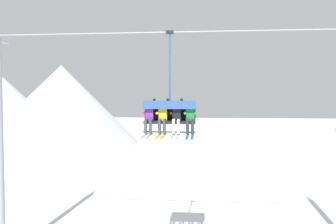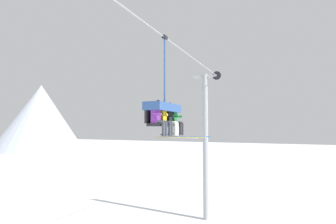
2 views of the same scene
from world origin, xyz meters
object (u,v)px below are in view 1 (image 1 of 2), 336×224
object	(u,v)px
chairlift_chair	(170,108)
skier_black	(176,116)
skier_purple	(149,116)
skier_yellow	(163,116)
skier_green	(190,117)

from	to	relation	value
chairlift_chair	skier_black	distance (m)	0.46
chairlift_chair	skier_purple	size ratio (longest dim) A/B	2.19
skier_purple	skier_black	size ratio (longest dim) A/B	1.00
chairlift_chair	skier_black	world-z (taller)	chairlift_chair
skier_purple	skier_yellow	bearing A→B (deg)	0.00
skier_yellow	skier_green	bearing A→B (deg)	-0.39
skier_green	skier_black	bearing A→B (deg)	179.23
chairlift_chair	skier_black	size ratio (longest dim) A/B	2.19
skier_yellow	skier_green	distance (m)	1.01
skier_purple	skier_green	xyz separation A→B (m)	(1.52, -0.01, -0.02)
chairlift_chair	skier_purple	world-z (taller)	chairlift_chair
chairlift_chair	skier_black	bearing A→B (deg)	-39.65
skier_purple	skier_green	bearing A→B (deg)	-0.26
skier_yellow	skier_green	xyz separation A→B (m)	(1.01, -0.01, -0.02)
skier_black	skier_yellow	bearing A→B (deg)	180.00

